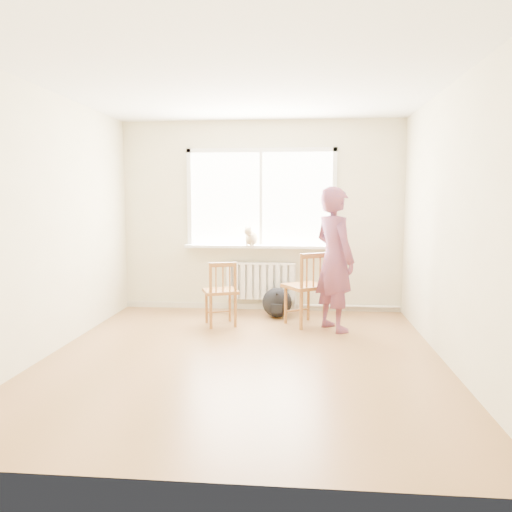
% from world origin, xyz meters
% --- Properties ---
extents(floor, '(4.50, 4.50, 0.00)m').
position_xyz_m(floor, '(0.00, 0.00, 0.00)').
color(floor, '#95663D').
rests_on(floor, ground).
extents(ceiling, '(4.50, 4.50, 0.00)m').
position_xyz_m(ceiling, '(0.00, 0.00, 2.70)').
color(ceiling, white).
rests_on(ceiling, back_wall).
extents(back_wall, '(4.00, 0.01, 2.70)m').
position_xyz_m(back_wall, '(0.00, 2.25, 1.35)').
color(back_wall, beige).
rests_on(back_wall, ground).
extents(window, '(2.12, 0.05, 1.42)m').
position_xyz_m(window, '(0.00, 2.22, 1.66)').
color(window, white).
rests_on(window, back_wall).
extents(windowsill, '(2.15, 0.22, 0.04)m').
position_xyz_m(windowsill, '(0.00, 2.14, 0.93)').
color(windowsill, white).
rests_on(windowsill, back_wall).
extents(radiator, '(1.00, 0.12, 0.55)m').
position_xyz_m(radiator, '(0.00, 2.16, 0.44)').
color(radiator, white).
rests_on(radiator, back_wall).
extents(heating_pipe, '(1.40, 0.04, 0.04)m').
position_xyz_m(heating_pipe, '(1.25, 2.19, 0.08)').
color(heating_pipe, silver).
rests_on(heating_pipe, back_wall).
extents(baseboard, '(4.00, 0.03, 0.08)m').
position_xyz_m(baseboard, '(0.00, 2.23, 0.04)').
color(baseboard, beige).
rests_on(baseboard, ground).
extents(chair_left, '(0.52, 0.51, 0.82)m').
position_xyz_m(chair_left, '(-0.42, 1.24, 0.42)').
color(chair_left, '#965E2B').
rests_on(chair_left, floor).
extents(chair_right, '(0.63, 0.63, 0.94)m').
position_xyz_m(chair_right, '(0.66, 1.35, 0.47)').
color(chair_right, '#965E2B').
rests_on(chair_right, floor).
extents(person, '(0.70, 0.76, 1.75)m').
position_xyz_m(person, '(0.98, 1.19, 0.87)').
color(person, '#D04551').
rests_on(person, floor).
extents(cat, '(0.25, 0.41, 0.28)m').
position_xyz_m(cat, '(-0.12, 2.05, 1.06)').
color(cat, '#CEB68C').
rests_on(cat, windowsill).
extents(backpack, '(0.48, 0.43, 0.40)m').
position_xyz_m(backpack, '(0.26, 1.78, 0.20)').
color(backpack, black).
rests_on(backpack, floor).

